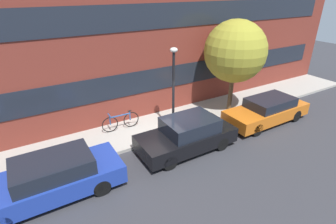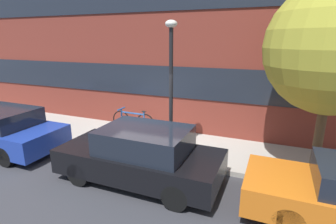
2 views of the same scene
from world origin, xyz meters
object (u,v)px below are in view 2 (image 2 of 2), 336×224
(fire_hydrant, at_px, (25,120))
(lamp_post, at_px, (171,73))
(street_tree, at_px, (333,48))
(bicycle, at_px, (133,121))
(parked_car_black, at_px, (141,155))

(fire_hydrant, height_order, lamp_post, lamp_post)
(street_tree, height_order, lamp_post, street_tree)
(bicycle, bearing_deg, parked_car_black, 125.00)
(street_tree, bearing_deg, parked_car_black, -155.38)
(fire_hydrant, distance_m, lamp_post, 6.25)
(street_tree, bearing_deg, lamp_post, -173.92)
(parked_car_black, xyz_separation_m, fire_hydrant, (-5.70, 1.42, -0.18))
(fire_hydrant, bearing_deg, bicycle, 18.36)
(parked_car_black, relative_size, street_tree, 0.87)
(fire_hydrant, relative_size, lamp_post, 0.19)
(street_tree, bearing_deg, bicycle, 171.22)
(fire_hydrant, xyz_separation_m, bicycle, (3.91, 1.30, 0.05))
(parked_car_black, relative_size, lamp_post, 1.06)
(lamp_post, bearing_deg, parked_car_black, -98.39)
(fire_hydrant, height_order, bicycle, bicycle)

